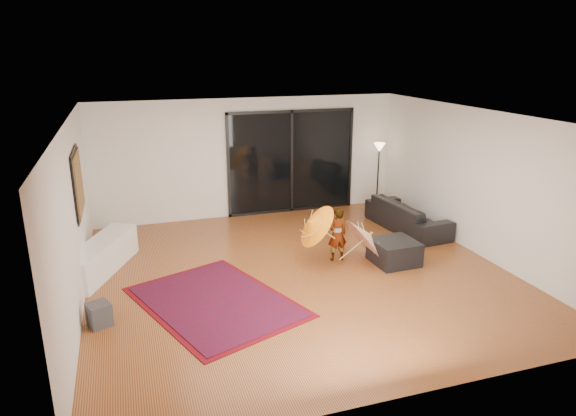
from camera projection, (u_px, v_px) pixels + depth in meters
name	position (u px, v px, depth m)	size (l,w,h in m)	color
floor	(299.00, 273.00, 8.91)	(7.00, 7.00, 0.00)	#A1592C
ceiling	(300.00, 117.00, 8.11)	(7.00, 7.00, 0.00)	white
wall_back	(249.00, 158.00, 11.69)	(7.00, 7.00, 0.00)	silver
wall_front	(411.00, 288.00, 5.33)	(7.00, 7.00, 0.00)	silver
wall_left	(74.00, 219.00, 7.48)	(7.00, 7.00, 0.00)	silver
wall_right	(477.00, 182.00, 9.54)	(7.00, 7.00, 0.00)	silver
sliding_door	(291.00, 162.00, 12.00)	(3.06, 0.07, 2.40)	black
painting	(78.00, 183.00, 8.31)	(0.04, 1.28, 1.08)	black
media_console	(101.00, 257.00, 8.91)	(0.49, 1.97, 0.55)	white
speaker	(99.00, 314.00, 7.18)	(0.29, 0.29, 0.33)	#424244
persian_rug	(216.00, 302.00, 7.88)	(2.74, 3.18, 0.02)	#5E0810
sofa	(407.00, 215.00, 10.99)	(2.12, 0.83, 0.62)	black
ottoman	(394.00, 252.00, 9.27)	(0.75, 0.75, 0.43)	black
floor_lamp	(379.00, 157.00, 12.29)	(0.27, 0.27, 1.58)	black
child	(337.00, 234.00, 9.32)	(0.37, 0.24, 1.00)	#999999
parasol_orange	(310.00, 226.00, 9.04)	(0.65, 0.85, 0.88)	orange
parasol_white	(371.00, 233.00, 9.36)	(0.70, 0.94, 0.98)	white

